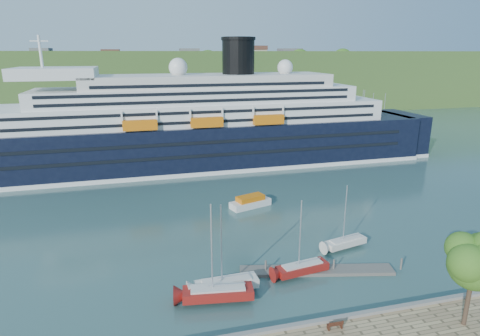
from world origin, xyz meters
TOP-DOWN VIEW (x-y plane):
  - ground at (0.00, 0.00)m, footprint 400.00×400.00m
  - far_hillside at (0.00, 145.00)m, footprint 400.00×50.00m
  - quay_coping at (0.00, -0.20)m, footprint 220.00×0.50m
  - cruise_ship at (-3.58, 56.18)m, footprint 118.95×18.27m
  - park_bench at (2.66, -1.22)m, footprint 1.43×0.62m
  - promenade_tree at (13.73, -3.48)m, footprint 5.62×5.62m
  - floating_pontoon at (5.87, 9.12)m, footprint 17.11×5.86m
  - sailboat_white_near at (-4.70, 7.81)m, footprint 7.18×2.25m
  - sailboat_red at (4.04, 8.93)m, footprint 6.71×2.72m
  - sailboat_white_far at (11.75, 13.42)m, footprint 6.38×3.00m
  - tender_launch at (4.13, 29.88)m, footprint 7.06×4.20m
  - sailboat_extra at (-5.87, 6.42)m, footprint 7.82×3.14m

SIDE VIEW (x-z plane):
  - ground at x=0.00m, z-range 0.00..0.00m
  - floating_pontoon at x=5.87m, z-range 0.00..0.38m
  - tender_launch at x=4.13m, z-range 0.00..1.85m
  - quay_coping at x=0.00m, z-range 1.00..1.30m
  - park_bench at x=2.66m, z-range 1.00..1.91m
  - sailboat_white_far at x=11.75m, z-range 0.00..7.95m
  - sailboat_red at x=4.04m, z-range 0.00..8.43m
  - sailboat_white_near at x=-4.70m, z-range 0.00..9.18m
  - sailboat_extra at x=-5.87m, z-range 0.00..9.82m
  - promenade_tree at x=13.73m, z-range 1.00..10.32m
  - far_hillside at x=0.00m, z-range 0.00..24.00m
  - cruise_ship at x=-3.58m, z-range 0.00..26.68m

